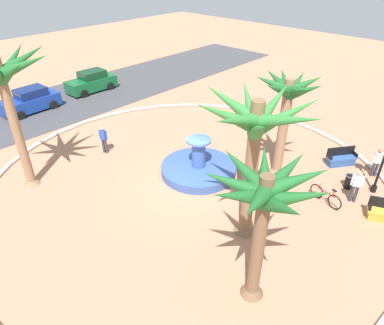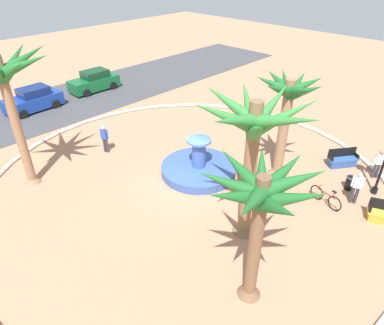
{
  "view_description": "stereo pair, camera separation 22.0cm",
  "coord_description": "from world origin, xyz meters",
  "px_view_note": "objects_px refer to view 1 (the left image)",
  "views": [
    {
      "loc": [
        -10.29,
        -9.84,
        10.0
      ],
      "look_at": [
        0.28,
        0.07,
        1.0
      ],
      "focal_mm": 32.06,
      "sensor_mm": 36.0,
      "label": 1
    },
    {
      "loc": [
        -10.14,
        -9.99,
        10.0
      ],
      "look_at": [
        0.28,
        0.07,
        1.0
      ],
      "focal_mm": 32.06,
      "sensor_mm": 36.0,
      "label": 2
    }
  ],
  "objects_px": {
    "bench_west": "(341,159)",
    "trash_bin": "(349,181)",
    "person_pedestrian_stroll": "(104,138)",
    "bicycle_red_frame": "(326,196)",
    "parked_car_leftmost": "(30,101)",
    "parked_car_second": "(91,82)",
    "person_cyclist_helmet": "(356,185)",
    "fountain": "(198,168)",
    "palm_tree_mid_plaza": "(254,133)",
    "palm_tree_near_fountain": "(2,81)",
    "palm_tree_far_side": "(287,101)",
    "palm_tree_by_curb": "(265,200)",
    "person_cyclist_photo": "(377,161)"
  },
  "relations": [
    {
      "from": "fountain",
      "to": "palm_tree_mid_plaza",
      "type": "relative_size",
      "value": 0.65
    },
    {
      "from": "person_pedestrian_stroll",
      "to": "parked_car_second",
      "type": "bearing_deg",
      "value": 60.82
    },
    {
      "from": "person_cyclist_helmet",
      "to": "person_cyclist_photo",
      "type": "relative_size",
      "value": 1.04
    },
    {
      "from": "palm_tree_by_curb",
      "to": "palm_tree_far_side",
      "type": "relative_size",
      "value": 0.96
    },
    {
      "from": "palm_tree_near_fountain",
      "to": "palm_tree_far_side",
      "type": "height_order",
      "value": "palm_tree_near_fountain"
    },
    {
      "from": "palm_tree_mid_plaza",
      "to": "person_pedestrian_stroll",
      "type": "distance_m",
      "value": 10.38
    },
    {
      "from": "palm_tree_by_curb",
      "to": "parked_car_leftmost",
      "type": "relative_size",
      "value": 1.25
    },
    {
      "from": "trash_bin",
      "to": "bicycle_red_frame",
      "type": "distance_m",
      "value": 1.96
    },
    {
      "from": "palm_tree_by_curb",
      "to": "bench_west",
      "type": "distance_m",
      "value": 10.87
    },
    {
      "from": "parked_car_leftmost",
      "to": "fountain",
      "type": "bearing_deg",
      "value": -81.23
    },
    {
      "from": "palm_tree_by_curb",
      "to": "parked_car_leftmost",
      "type": "xyz_separation_m",
      "value": [
        2.06,
        20.67,
        -3.24
      ]
    },
    {
      "from": "palm_tree_near_fountain",
      "to": "person_pedestrian_stroll",
      "type": "bearing_deg",
      "value": -0.47
    },
    {
      "from": "bench_west",
      "to": "person_cyclist_helmet",
      "type": "relative_size",
      "value": 0.95
    },
    {
      "from": "trash_bin",
      "to": "palm_tree_by_curb",
      "type": "bearing_deg",
      "value": -179.56
    },
    {
      "from": "parked_car_leftmost",
      "to": "parked_car_second",
      "type": "bearing_deg",
      "value": 4.25
    },
    {
      "from": "bench_west",
      "to": "trash_bin",
      "type": "height_order",
      "value": "bench_west"
    },
    {
      "from": "bench_west",
      "to": "person_pedestrian_stroll",
      "type": "distance_m",
      "value": 13.19
    },
    {
      "from": "parked_car_second",
      "to": "palm_tree_by_curb",
      "type": "bearing_deg",
      "value": -109.34
    },
    {
      "from": "fountain",
      "to": "bicycle_red_frame",
      "type": "bearing_deg",
      "value": -70.39
    },
    {
      "from": "bicycle_red_frame",
      "to": "person_pedestrian_stroll",
      "type": "relative_size",
      "value": 1.01
    },
    {
      "from": "palm_tree_far_side",
      "to": "palm_tree_near_fountain",
      "type": "bearing_deg",
      "value": 137.95
    },
    {
      "from": "parked_car_second",
      "to": "bench_west",
      "type": "bearing_deg",
      "value": -82.05
    },
    {
      "from": "palm_tree_far_side",
      "to": "bicycle_red_frame",
      "type": "bearing_deg",
      "value": -103.28
    },
    {
      "from": "bicycle_red_frame",
      "to": "person_cyclist_photo",
      "type": "distance_m",
      "value": 3.98
    },
    {
      "from": "trash_bin",
      "to": "palm_tree_mid_plaza",
      "type": "bearing_deg",
      "value": 162.3
    },
    {
      "from": "bicycle_red_frame",
      "to": "parked_car_leftmost",
      "type": "distance_m",
      "value": 20.76
    },
    {
      "from": "trash_bin",
      "to": "person_cyclist_helmet",
      "type": "bearing_deg",
      "value": -148.35
    },
    {
      "from": "palm_tree_far_side",
      "to": "trash_bin",
      "type": "bearing_deg",
      "value": -69.67
    },
    {
      "from": "fountain",
      "to": "person_cyclist_photo",
      "type": "relative_size",
      "value": 2.44
    },
    {
      "from": "bicycle_red_frame",
      "to": "person_cyclist_helmet",
      "type": "xyz_separation_m",
      "value": [
        1.0,
        -0.88,
        0.55
      ]
    },
    {
      "from": "fountain",
      "to": "palm_tree_mid_plaza",
      "type": "height_order",
      "value": "palm_tree_mid_plaza"
    },
    {
      "from": "person_pedestrian_stroll",
      "to": "parked_car_leftmost",
      "type": "relative_size",
      "value": 0.41
    },
    {
      "from": "palm_tree_mid_plaza",
      "to": "bench_west",
      "type": "height_order",
      "value": "palm_tree_mid_plaza"
    },
    {
      "from": "bench_west",
      "to": "trash_bin",
      "type": "relative_size",
      "value": 2.18
    },
    {
      "from": "palm_tree_by_curb",
      "to": "person_cyclist_photo",
      "type": "bearing_deg",
      "value": -2.69
    },
    {
      "from": "bench_west",
      "to": "person_pedestrian_stroll",
      "type": "relative_size",
      "value": 0.95
    },
    {
      "from": "palm_tree_near_fountain",
      "to": "bicycle_red_frame",
      "type": "bearing_deg",
      "value": -53.02
    },
    {
      "from": "bicycle_red_frame",
      "to": "person_pedestrian_stroll",
      "type": "distance_m",
      "value": 12.11
    },
    {
      "from": "trash_bin",
      "to": "person_cyclist_helmet",
      "type": "xyz_separation_m",
      "value": [
        -0.94,
        -0.58,
        0.55
      ]
    },
    {
      "from": "palm_tree_by_curb",
      "to": "person_pedestrian_stroll",
      "type": "relative_size",
      "value": 3.06
    },
    {
      "from": "palm_tree_far_side",
      "to": "person_cyclist_helmet",
      "type": "xyz_separation_m",
      "value": [
        0.29,
        -3.89,
        -3.07
      ]
    },
    {
      "from": "person_cyclist_helmet",
      "to": "parked_car_second",
      "type": "bearing_deg",
      "value": 90.01
    },
    {
      "from": "fountain",
      "to": "bicycle_red_frame",
      "type": "xyz_separation_m",
      "value": [
        2.13,
        -5.97,
        0.09
      ]
    },
    {
      "from": "person_cyclist_helmet",
      "to": "parked_car_leftmost",
      "type": "height_order",
      "value": "person_cyclist_helmet"
    },
    {
      "from": "palm_tree_near_fountain",
      "to": "parked_car_leftmost",
      "type": "height_order",
      "value": "palm_tree_near_fountain"
    },
    {
      "from": "palm_tree_near_fountain",
      "to": "palm_tree_by_curb",
      "type": "xyz_separation_m",
      "value": [
        2.16,
        -11.74,
        -1.3
      ]
    },
    {
      "from": "palm_tree_by_curb",
      "to": "bicycle_red_frame",
      "type": "bearing_deg",
      "value": 3.32
    },
    {
      "from": "trash_bin",
      "to": "parked_car_second",
      "type": "height_order",
      "value": "parked_car_second"
    },
    {
      "from": "palm_tree_near_fountain",
      "to": "palm_tree_by_curb",
      "type": "relative_size",
      "value": 1.3
    },
    {
      "from": "palm_tree_near_fountain",
      "to": "palm_tree_mid_plaza",
      "type": "relative_size",
      "value": 1.1
    }
  ]
}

